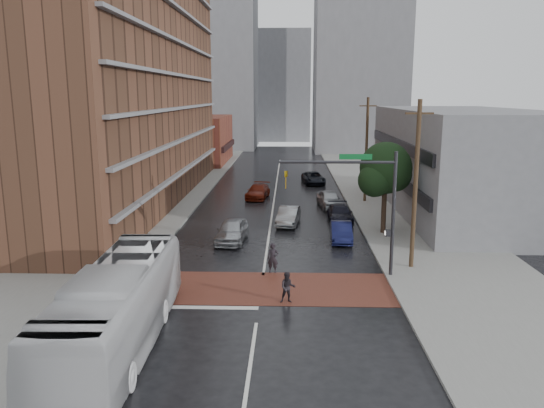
# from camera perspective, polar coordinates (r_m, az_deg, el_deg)

# --- Properties ---
(ground) EXTENTS (160.00, 160.00, 0.00)m
(ground) POSITION_cam_1_polar(r_m,az_deg,el_deg) (28.50, -1.20, -9.37)
(ground) COLOR black
(ground) RESTS_ON ground
(crosswalk) EXTENTS (14.00, 5.00, 0.02)m
(crosswalk) POSITION_cam_1_polar(r_m,az_deg,el_deg) (28.96, -1.15, -9.00)
(crosswalk) COLOR brown
(crosswalk) RESTS_ON ground
(sidewalk_west) EXTENTS (9.00, 90.00, 0.15)m
(sidewalk_west) POSITION_cam_1_polar(r_m,az_deg,el_deg) (54.12, -12.03, 0.61)
(sidewalk_west) COLOR gray
(sidewalk_west) RESTS_ON ground
(sidewalk_east) EXTENTS (9.00, 90.00, 0.15)m
(sidewalk_east) POSITION_cam_1_polar(r_m,az_deg,el_deg) (53.50, 12.64, 0.46)
(sidewalk_east) COLOR gray
(sidewalk_east) RESTS_ON ground
(apartment_block) EXTENTS (10.00, 44.00, 28.00)m
(apartment_block) POSITION_cam_1_polar(r_m,az_deg,el_deg) (52.99, -15.68, 15.35)
(apartment_block) COLOR brown
(apartment_block) RESTS_ON ground
(storefront_west) EXTENTS (8.00, 16.00, 7.00)m
(storefront_west) POSITION_cam_1_polar(r_m,az_deg,el_deg) (81.95, -7.67, 6.88)
(storefront_west) COLOR brown
(storefront_west) RESTS_ON ground
(building_east) EXTENTS (11.00, 26.00, 9.00)m
(building_east) POSITION_cam_1_polar(r_m,az_deg,el_deg) (49.26, 19.68, 4.33)
(building_east) COLOR gray
(building_east) RESTS_ON ground
(distant_tower_west) EXTENTS (18.00, 16.00, 32.00)m
(distant_tower_west) POSITION_cam_1_polar(r_m,az_deg,el_deg) (105.84, -6.78, 14.75)
(distant_tower_west) COLOR gray
(distant_tower_west) RESTS_ON ground
(distant_tower_east) EXTENTS (16.00, 14.00, 36.00)m
(distant_tower_east) POSITION_cam_1_polar(r_m,az_deg,el_deg) (99.65, 9.44, 16.02)
(distant_tower_east) COLOR gray
(distant_tower_east) RESTS_ON ground
(distant_tower_center) EXTENTS (12.00, 10.00, 24.00)m
(distant_tower_center) POSITION_cam_1_polar(r_m,az_deg,el_deg) (121.57, 1.19, 12.53)
(distant_tower_center) COLOR gray
(distant_tower_center) RESTS_ON ground
(street_tree) EXTENTS (4.20, 4.10, 6.90)m
(street_tree) POSITION_cam_1_polar(r_m,az_deg,el_deg) (39.62, 12.13, 3.44)
(street_tree) COLOR #332319
(street_tree) RESTS_ON ground
(signal_mast) EXTENTS (6.50, 0.30, 7.20)m
(signal_mast) POSITION_cam_1_polar(r_m,az_deg,el_deg) (29.90, 10.28, 0.89)
(signal_mast) COLOR #2D2D33
(signal_mast) RESTS_ON ground
(utility_pole_near) EXTENTS (1.60, 0.26, 10.00)m
(utility_pole_near) POSITION_cam_1_polar(r_m,az_deg,el_deg) (31.84, 15.18, 2.06)
(utility_pole_near) COLOR #473321
(utility_pole_near) RESTS_ON ground
(utility_pole_far) EXTENTS (1.60, 0.26, 10.00)m
(utility_pole_far) POSITION_cam_1_polar(r_m,az_deg,el_deg) (51.34, 10.12, 5.82)
(utility_pole_far) COLOR #473321
(utility_pole_far) RESTS_ON ground
(transit_bus) EXTENTS (3.29, 12.64, 3.50)m
(transit_bus) POSITION_cam_1_polar(r_m,az_deg,el_deg) (22.84, -16.30, -10.64)
(transit_bus) COLOR silver
(transit_bus) RESTS_ON ground
(pedestrian_a) EXTENTS (0.66, 0.45, 1.77)m
(pedestrian_a) POSITION_cam_1_polar(r_m,az_deg,el_deg) (31.01, 0.10, -5.86)
(pedestrian_a) COLOR black
(pedestrian_a) RESTS_ON ground
(pedestrian_b) EXTENTS (0.81, 0.65, 1.59)m
(pedestrian_b) POSITION_cam_1_polar(r_m,az_deg,el_deg) (26.78, 1.70, -8.97)
(pedestrian_b) COLOR #262025
(pedestrian_b) RESTS_ON ground
(car_travel_a) EXTENTS (2.30, 4.89, 1.62)m
(car_travel_a) POSITION_cam_1_polar(r_m,az_deg,el_deg) (37.55, -4.34, -2.89)
(car_travel_a) COLOR #A6A9AE
(car_travel_a) RESTS_ON ground
(car_travel_b) EXTENTS (2.11, 4.54, 1.44)m
(car_travel_b) POSITION_cam_1_polar(r_m,az_deg,el_deg) (42.37, 1.78, -1.29)
(car_travel_b) COLOR #96999D
(car_travel_b) RESTS_ON ground
(car_travel_c) EXTENTS (2.55, 5.01, 1.39)m
(car_travel_c) POSITION_cam_1_polar(r_m,az_deg,el_deg) (53.20, -1.53, 1.36)
(car_travel_c) COLOR #65190B
(car_travel_c) RESTS_ON ground
(suv_travel) EXTENTS (2.89, 5.23, 1.39)m
(suv_travel) POSITION_cam_1_polar(r_m,az_deg,el_deg) (62.03, 4.48, 2.81)
(suv_travel) COLOR black
(suv_travel) RESTS_ON ground
(car_parked_near) EXTENTS (1.61, 4.19, 1.36)m
(car_parked_near) POSITION_cam_1_polar(r_m,az_deg,el_deg) (37.97, 7.47, -2.99)
(car_parked_near) COLOR #11153E
(car_parked_near) RESTS_ON ground
(car_parked_mid) EXTENTS (1.94, 4.64, 1.34)m
(car_parked_mid) POSITION_cam_1_polar(r_m,az_deg,el_deg) (43.82, 7.33, -1.01)
(car_parked_mid) COLOR black
(car_parked_mid) RESTS_ON ground
(car_parked_far) EXTENTS (2.46, 4.81, 1.57)m
(car_parked_far) POSITION_cam_1_polar(r_m,az_deg,el_deg) (49.08, 6.19, 0.52)
(car_parked_far) COLOR #969A9D
(car_parked_far) RESTS_ON ground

